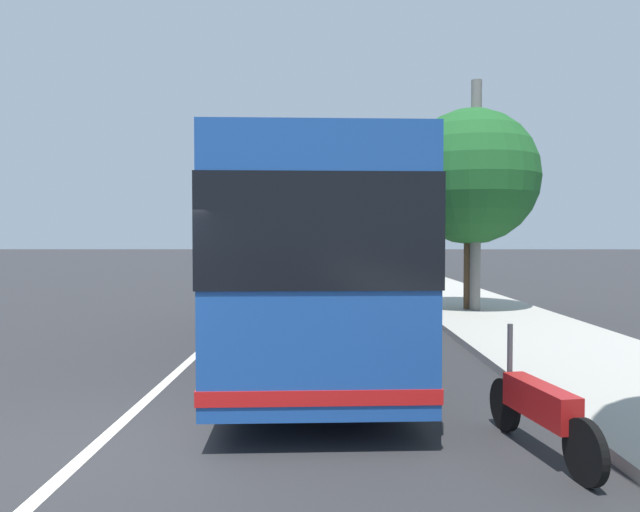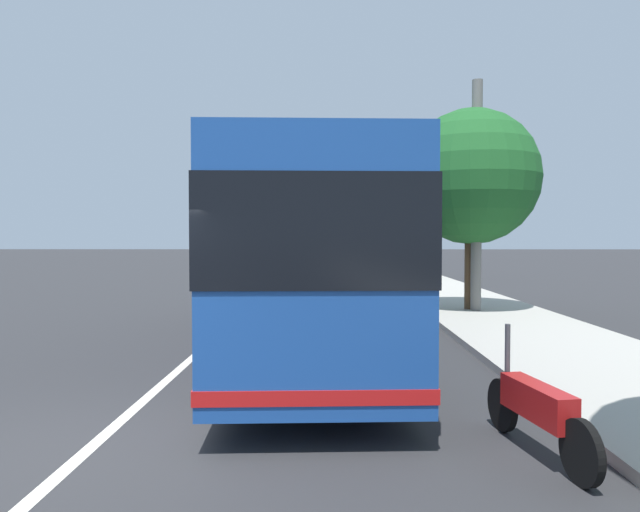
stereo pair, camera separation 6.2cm
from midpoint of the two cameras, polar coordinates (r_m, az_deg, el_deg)
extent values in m
plane|color=#2D2D30|center=(6.98, -20.99, -16.87)|extent=(220.00, 220.00, 0.00)
cube|color=#B2ADA3|center=(16.92, 16.58, -5.61)|extent=(110.00, 3.60, 0.14)
cube|color=silver|center=(16.48, -7.93, -5.98)|extent=(110.00, 0.16, 0.01)
cube|color=#1E4C9E|center=(11.81, -1.03, 0.13)|extent=(12.02, 3.06, 3.06)
cube|color=black|center=(11.80, -1.04, 2.10)|extent=(12.07, 3.10, 1.20)
cube|color=red|center=(11.91, -1.03, -6.05)|extent=(12.05, 3.09, 0.16)
cylinder|color=black|center=(15.74, -5.45, -4.52)|extent=(1.01, 0.35, 1.00)
cylinder|color=black|center=(15.76, 2.90, -4.50)|extent=(1.01, 0.35, 1.00)
cylinder|color=black|center=(8.22, -8.69, -10.32)|extent=(1.01, 0.35, 1.00)
cylinder|color=black|center=(8.28, 7.50, -10.23)|extent=(1.01, 0.35, 1.00)
cylinder|color=black|center=(7.24, 17.60, -13.67)|extent=(0.61, 0.18, 0.60)
cylinder|color=black|center=(5.99, 24.43, -17.06)|extent=(0.61, 0.18, 0.60)
cube|color=red|center=(6.54, 20.68, -13.14)|extent=(1.16, 0.43, 0.35)
cylinder|color=#4C4C51|center=(7.01, 18.06, -9.16)|extent=(0.06, 0.06, 0.70)
cube|color=silver|center=(44.95, 0.73, -0.31)|extent=(4.41, 2.07, 0.84)
cube|color=black|center=(44.74, 0.71, 0.60)|extent=(2.39, 1.79, 0.59)
cylinder|color=black|center=(46.44, -0.14, -0.58)|extent=(0.65, 0.26, 0.64)
cylinder|color=black|center=(46.33, 1.85, -0.59)|extent=(0.65, 0.26, 0.64)
cylinder|color=black|center=(43.62, -0.46, -0.74)|extent=(0.65, 0.26, 0.64)
cylinder|color=black|center=(43.50, 1.66, -0.74)|extent=(0.65, 0.26, 0.64)
cube|color=gold|center=(27.58, -0.80, -1.60)|extent=(4.57, 2.04, 0.85)
cube|color=black|center=(27.37, -0.79, -0.14)|extent=(2.27, 1.74, 0.57)
cylinder|color=black|center=(29.04, -2.48, -1.99)|extent=(0.65, 0.27, 0.64)
cylinder|color=black|center=(29.11, 0.62, -1.98)|extent=(0.65, 0.27, 0.64)
cylinder|color=black|center=(26.11, -2.38, -2.41)|extent=(0.65, 0.27, 0.64)
cylinder|color=black|center=(26.18, 1.06, -2.40)|extent=(0.65, 0.27, 0.64)
cylinder|color=brown|center=(17.66, 14.60, -0.91)|extent=(0.36, 0.36, 2.82)
sphere|color=#1E5B26|center=(17.73, 14.66, 7.49)|extent=(3.94, 3.94, 3.94)
cylinder|color=brown|center=(32.58, 7.82, 0.08)|extent=(0.42, 0.42, 2.55)
sphere|color=#286B2D|center=(32.60, 7.84, 4.33)|extent=(3.81, 3.81, 3.81)
cylinder|color=slate|center=(17.37, 15.12, 5.47)|extent=(0.30, 0.30, 6.72)
camera|label=1|loc=(0.03, -89.86, 0.00)|focal=32.80mm
camera|label=2|loc=(0.03, 90.14, 0.00)|focal=32.80mm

